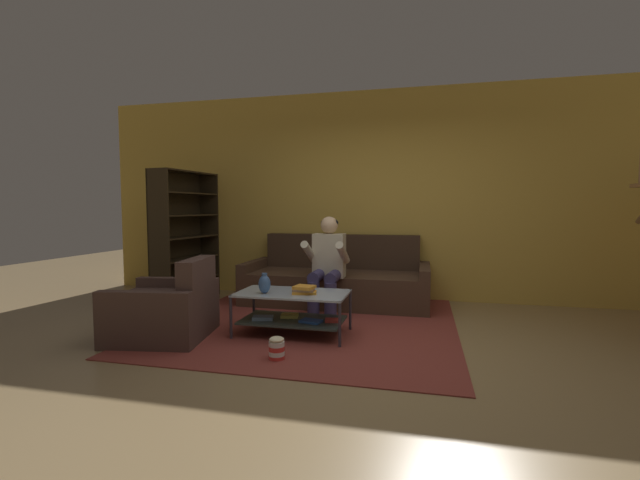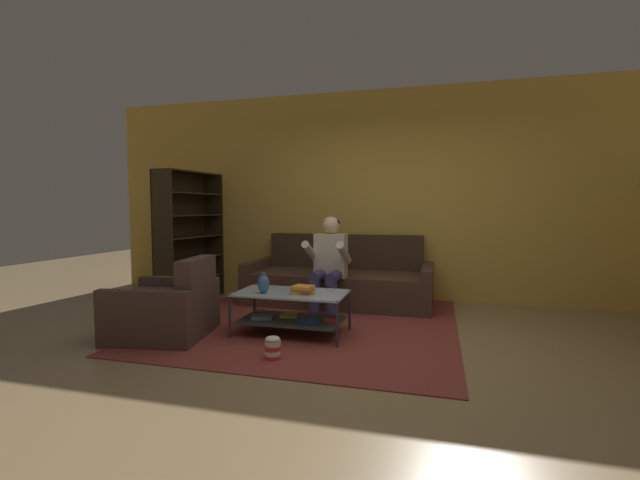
{
  "view_description": "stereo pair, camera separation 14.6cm",
  "coord_description": "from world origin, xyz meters",
  "px_view_note": "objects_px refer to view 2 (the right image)",
  "views": [
    {
      "loc": [
        0.58,
        -3.62,
        1.27
      ],
      "look_at": [
        -0.49,
        0.82,
        0.93
      ],
      "focal_mm": 24.0,
      "sensor_mm": 36.0,
      "label": 1
    },
    {
      "loc": [
        0.72,
        -3.58,
        1.27
      ],
      "look_at": [
        -0.49,
        0.82,
        0.93
      ],
      "focal_mm": 24.0,
      "sensor_mm": 36.0,
      "label": 2
    }
  ],
  "objects_px": {
    "coffee_table": "(292,307)",
    "book_stack": "(303,290)",
    "person_seated_center": "(329,261)",
    "bookshelf": "(186,248)",
    "armchair": "(166,310)",
    "popcorn_tub": "(273,348)",
    "couch": "(339,282)",
    "vase": "(263,283)"
  },
  "relations": [
    {
      "from": "coffee_table",
      "to": "book_stack",
      "type": "bearing_deg",
      "value": -18.89
    },
    {
      "from": "person_seated_center",
      "to": "coffee_table",
      "type": "xyz_separation_m",
      "value": [
        -0.14,
        -0.94,
        -0.36
      ]
    },
    {
      "from": "bookshelf",
      "to": "armchair",
      "type": "bearing_deg",
      "value": -64.0
    },
    {
      "from": "popcorn_tub",
      "to": "person_seated_center",
      "type": "bearing_deg",
      "value": 87.76
    },
    {
      "from": "couch",
      "to": "coffee_table",
      "type": "height_order",
      "value": "couch"
    },
    {
      "from": "person_seated_center",
      "to": "book_stack",
      "type": "height_order",
      "value": "person_seated_center"
    },
    {
      "from": "couch",
      "to": "bookshelf",
      "type": "xyz_separation_m",
      "value": [
        -2.06,
        -0.39,
        0.44
      ]
    },
    {
      "from": "person_seated_center",
      "to": "bookshelf",
      "type": "relative_size",
      "value": 0.66
    },
    {
      "from": "couch",
      "to": "bookshelf",
      "type": "height_order",
      "value": "bookshelf"
    },
    {
      "from": "book_stack",
      "to": "bookshelf",
      "type": "bearing_deg",
      "value": 150.15
    },
    {
      "from": "couch",
      "to": "book_stack",
      "type": "xyz_separation_m",
      "value": [
        -0.01,
        -1.57,
        0.18
      ]
    },
    {
      "from": "bookshelf",
      "to": "popcorn_tub",
      "type": "xyz_separation_m",
      "value": [
        2.0,
        -1.84,
        -0.63
      ]
    },
    {
      "from": "couch",
      "to": "coffee_table",
      "type": "xyz_separation_m",
      "value": [
        -0.14,
        -1.52,
        -0.01
      ]
    },
    {
      "from": "couch",
      "to": "vase",
      "type": "xyz_separation_m",
      "value": [
        -0.4,
        -1.63,
        0.24
      ]
    },
    {
      "from": "vase",
      "to": "popcorn_tub",
      "type": "distance_m",
      "value": 0.81
    },
    {
      "from": "vase",
      "to": "book_stack",
      "type": "distance_m",
      "value": 0.4
    },
    {
      "from": "person_seated_center",
      "to": "popcorn_tub",
      "type": "relative_size",
      "value": 5.89
    },
    {
      "from": "coffee_table",
      "to": "popcorn_tub",
      "type": "distance_m",
      "value": 0.74
    },
    {
      "from": "armchair",
      "to": "person_seated_center",
      "type": "bearing_deg",
      "value": 44.99
    },
    {
      "from": "armchair",
      "to": "coffee_table",
      "type": "bearing_deg",
      "value": 18.04
    },
    {
      "from": "coffee_table",
      "to": "vase",
      "type": "height_order",
      "value": "vase"
    },
    {
      "from": "book_stack",
      "to": "bookshelf",
      "type": "distance_m",
      "value": 2.38
    },
    {
      "from": "person_seated_center",
      "to": "vase",
      "type": "height_order",
      "value": "person_seated_center"
    },
    {
      "from": "bookshelf",
      "to": "popcorn_tub",
      "type": "distance_m",
      "value": 2.79
    },
    {
      "from": "bookshelf",
      "to": "popcorn_tub",
      "type": "relative_size",
      "value": 8.88
    },
    {
      "from": "book_stack",
      "to": "bookshelf",
      "type": "height_order",
      "value": "bookshelf"
    },
    {
      "from": "person_seated_center",
      "to": "couch",
      "type": "bearing_deg",
      "value": 90.0
    },
    {
      "from": "popcorn_tub",
      "to": "book_stack",
      "type": "bearing_deg",
      "value": 85.48
    },
    {
      "from": "book_stack",
      "to": "bookshelf",
      "type": "xyz_separation_m",
      "value": [
        -2.05,
        1.18,
        0.26
      ]
    },
    {
      "from": "armchair",
      "to": "vase",
      "type": "bearing_deg",
      "value": 16.49
    },
    {
      "from": "vase",
      "to": "bookshelf",
      "type": "bearing_deg",
      "value": 143.26
    },
    {
      "from": "coffee_table",
      "to": "bookshelf",
      "type": "relative_size",
      "value": 0.62
    },
    {
      "from": "vase",
      "to": "bookshelf",
      "type": "relative_size",
      "value": 0.11
    },
    {
      "from": "couch",
      "to": "vase",
      "type": "height_order",
      "value": "couch"
    },
    {
      "from": "coffee_table",
      "to": "bookshelf",
      "type": "height_order",
      "value": "bookshelf"
    },
    {
      "from": "armchair",
      "to": "popcorn_tub",
      "type": "xyz_separation_m",
      "value": [
        1.26,
        -0.33,
        -0.17
      ]
    },
    {
      "from": "vase",
      "to": "book_stack",
      "type": "xyz_separation_m",
      "value": [
        0.39,
        0.07,
        -0.06
      ]
    },
    {
      "from": "armchair",
      "to": "popcorn_tub",
      "type": "height_order",
      "value": "armchair"
    },
    {
      "from": "couch",
      "to": "book_stack",
      "type": "bearing_deg",
      "value": -90.43
    },
    {
      "from": "vase",
      "to": "bookshelf",
      "type": "distance_m",
      "value": 2.08
    },
    {
      "from": "couch",
      "to": "bookshelf",
      "type": "relative_size",
      "value": 1.37
    },
    {
      "from": "person_seated_center",
      "to": "popcorn_tub",
      "type": "bearing_deg",
      "value": -92.24
    }
  ]
}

